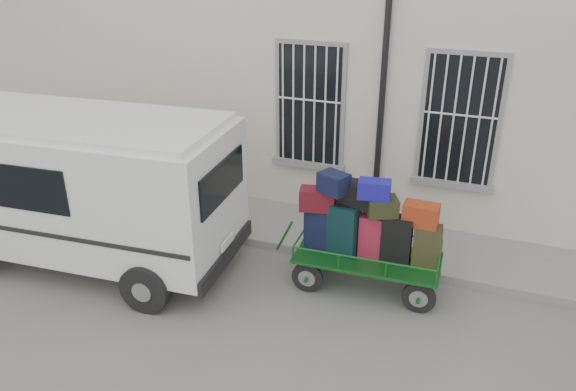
{
  "coord_description": "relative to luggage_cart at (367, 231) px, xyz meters",
  "views": [
    {
      "loc": [
        2.83,
        -6.67,
        5.11
      ],
      "look_at": [
        -0.08,
        1.0,
        1.31
      ],
      "focal_mm": 35.0,
      "sensor_mm": 36.0,
      "label": 1
    }
  ],
  "objects": [
    {
      "name": "building",
      "position": [
        -1.27,
        4.67,
        2.0
      ],
      "size": [
        24.0,
        5.15,
        6.0
      ],
      "color": "beige",
      "rests_on": "ground"
    },
    {
      "name": "van",
      "position": [
        -4.59,
        -0.83,
        0.47
      ],
      "size": [
        5.23,
        2.61,
        2.56
      ],
      "rotation": [
        0.0,
        0.0,
        0.07
      ],
      "color": "white",
      "rests_on": "ground"
    },
    {
      "name": "sidewalk",
      "position": [
        -1.27,
        1.37,
        -0.93
      ],
      "size": [
        24.0,
        1.7,
        0.15
      ],
      "primitive_type": "cube",
      "color": "gray",
      "rests_on": "ground"
    },
    {
      "name": "ground",
      "position": [
        -1.27,
        -0.83,
        -1.0
      ],
      "size": [
        80.0,
        80.0,
        0.0
      ],
      "primitive_type": "plane",
      "color": "slate",
      "rests_on": "ground"
    },
    {
      "name": "luggage_cart",
      "position": [
        0.0,
        0.0,
        0.0
      ],
      "size": [
        2.64,
        1.1,
        1.91
      ],
      "rotation": [
        0.0,
        0.0,
        0.04
      ],
      "color": "black",
      "rests_on": "ground"
    }
  ]
}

